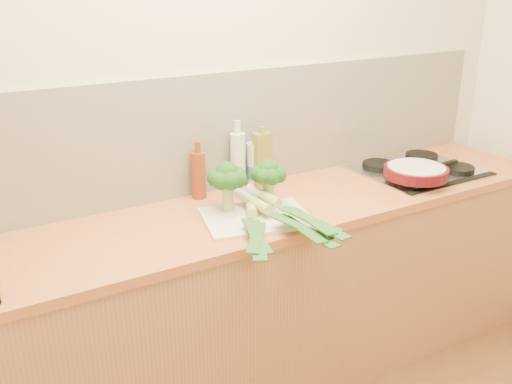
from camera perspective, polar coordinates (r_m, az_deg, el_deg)
room_shell at (r=2.57m, az=-4.64°, el=5.79°), size 3.50×3.50×3.50m
counter at (r=2.62m, az=-1.33°, el=-11.06°), size 3.20×0.62×0.90m
gas_hob at (r=3.00m, az=15.92°, el=2.20°), size 0.58×0.50×0.04m
chopping_board at (r=2.33m, az=0.06°, el=-2.57°), size 0.49×0.41×0.01m
broccoli_left at (r=2.34m, az=-2.87°, el=1.42°), size 0.17×0.17×0.21m
broccoli_right at (r=2.40m, az=1.29°, el=1.77°), size 0.15×0.15×0.20m
leek_front at (r=2.28m, az=-0.34°, el=-2.35°), size 0.33×0.60×0.04m
leek_mid at (r=2.27m, az=1.55°, el=-1.95°), size 0.12×0.64×0.04m
leek_back at (r=2.28m, az=2.68°, el=-1.37°), size 0.12×0.62×0.04m
skillet at (r=2.80m, az=15.75°, el=2.00°), size 0.44×0.30×0.05m
oil_tin at (r=2.62m, az=0.62°, el=3.14°), size 0.08×0.05×0.30m
glass_bottle at (r=2.61m, az=-1.82°, el=3.13°), size 0.07×0.07×0.33m
amber_bottle at (r=2.53m, az=-5.75°, el=1.77°), size 0.06×0.06×0.26m
water_bottle at (r=2.66m, az=-0.12°, el=2.59°), size 0.08×0.08×0.24m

